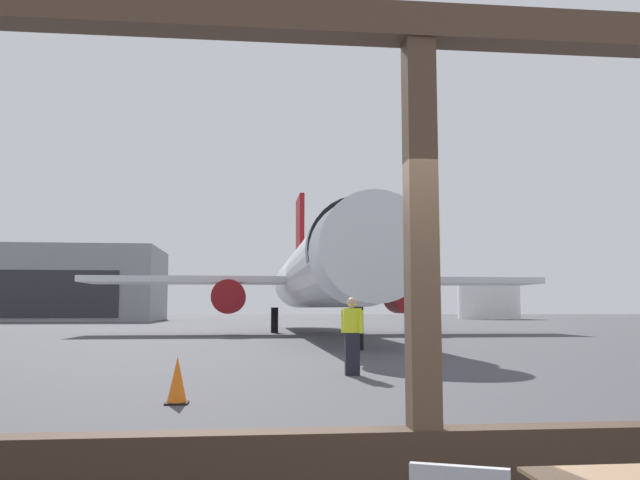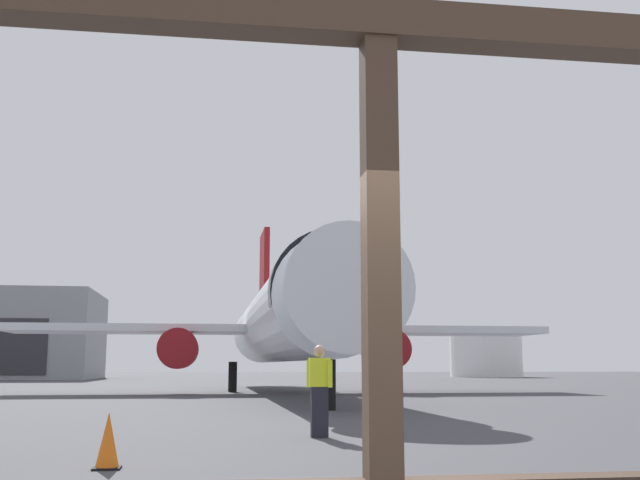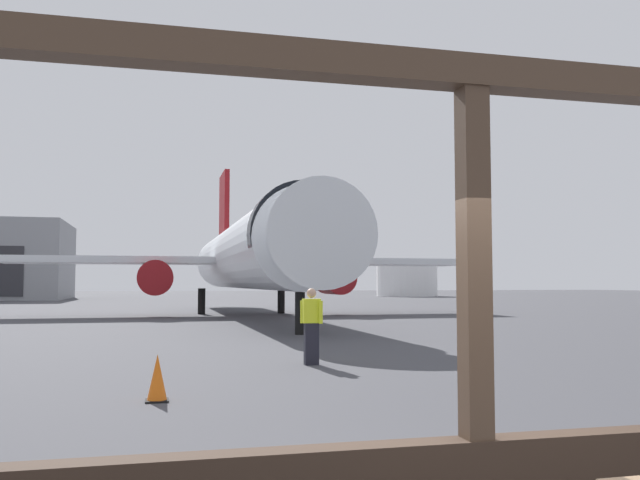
% 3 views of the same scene
% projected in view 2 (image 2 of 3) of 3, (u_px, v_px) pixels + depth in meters
% --- Properties ---
extents(ground_plane, '(220.00, 220.00, 0.00)m').
position_uv_depth(ground_plane, '(224.00, 390.00, 43.30)').
color(ground_plane, '#424247').
extents(window_frame, '(7.73, 0.24, 3.60)m').
position_uv_depth(window_frame, '(382.00, 386.00, 4.44)').
color(window_frame, '#38281E').
rests_on(window_frame, ground).
extents(airplane, '(26.99, 33.83, 10.33)m').
position_uv_depth(airplane, '(286.00, 322.00, 36.89)').
color(airplane, silver).
rests_on(airplane, ground).
extents(ground_crew_worker, '(0.46, 0.40, 1.74)m').
position_uv_depth(ground_crew_worker, '(319.00, 389.00, 14.71)').
color(ground_crew_worker, black).
rests_on(ground_crew_worker, ground).
extents(traffic_cone, '(0.36, 0.36, 0.74)m').
position_uv_depth(traffic_cone, '(108.00, 442.00, 10.19)').
color(traffic_cone, orange).
rests_on(traffic_cone, ground).
extents(fuel_storage_tank, '(8.42, 8.42, 4.69)m').
position_uv_depth(fuel_storage_tank, '(486.00, 357.00, 90.48)').
color(fuel_storage_tank, white).
rests_on(fuel_storage_tank, ground).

